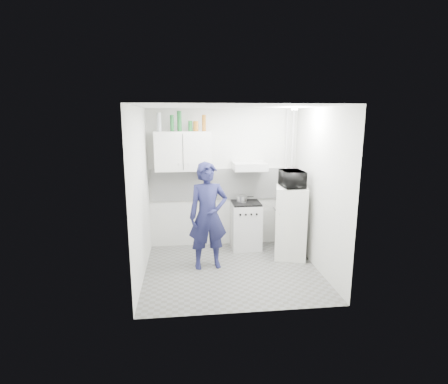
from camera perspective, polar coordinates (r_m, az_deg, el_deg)
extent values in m
plane|color=#5E5E5E|center=(5.82, 1.32, -12.72)|extent=(2.80, 2.80, 0.00)
plane|color=white|center=(5.29, 1.46, 13.78)|extent=(2.80, 2.80, 0.00)
plane|color=silver|center=(6.63, -0.09, 2.16)|extent=(2.80, 0.00, 2.80)
plane|color=silver|center=(5.40, -13.49, -0.47)|extent=(0.00, 2.60, 2.60)
plane|color=silver|center=(5.77, 15.31, 0.22)|extent=(0.00, 2.60, 2.60)
imported|color=#191B41|center=(5.68, -2.60, -3.93)|extent=(0.68, 0.49, 1.76)
cube|color=#BDBCB9|center=(6.65, 3.56, -5.54)|extent=(0.54, 0.54, 0.86)
cube|color=white|center=(6.26, 10.83, -4.92)|extent=(0.64, 0.64, 1.27)
cube|color=black|center=(6.53, 3.61, -1.80)|extent=(0.52, 0.52, 0.03)
cylinder|color=silver|center=(6.56, 2.95, -1.09)|extent=(0.20, 0.20, 0.11)
imported|color=black|center=(6.08, 11.12, 2.12)|extent=(0.53, 0.37, 0.28)
cylinder|color=#B2B7BC|center=(6.33, -10.56, 11.13)|extent=(0.07, 0.07, 0.32)
cylinder|color=#144C1E|center=(6.31, -8.48, 11.05)|extent=(0.07, 0.07, 0.28)
cylinder|color=#144C1E|center=(6.31, -7.29, 11.40)|extent=(0.08, 0.08, 0.36)
cylinder|color=#144C1E|center=(6.31, -5.53, 10.67)|extent=(0.07, 0.07, 0.19)
cylinder|color=brown|center=(6.32, -4.62, 10.66)|extent=(0.09, 0.09, 0.18)
cylinder|color=brown|center=(6.32, -3.29, 11.17)|extent=(0.07, 0.07, 0.29)
cube|color=white|center=(6.34, -6.71, 6.64)|extent=(1.00, 0.35, 0.70)
cube|color=#BDBCB9|center=(6.41, 4.17, 4.22)|extent=(0.60, 0.50, 0.14)
cube|color=white|center=(6.63, -0.07, 1.28)|extent=(2.74, 0.03, 0.60)
cylinder|color=#BDBCB9|center=(6.82, 10.92, 2.22)|extent=(0.05, 0.05, 2.60)
cylinder|color=#BDBCB9|center=(6.78, 9.95, 2.20)|extent=(0.04, 0.04, 2.60)
cylinder|color=white|center=(5.71, 11.44, 13.13)|extent=(0.10, 0.10, 0.02)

